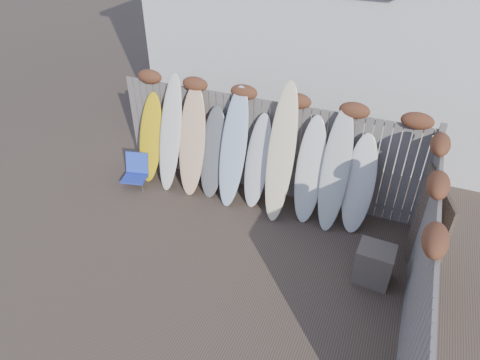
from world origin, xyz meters
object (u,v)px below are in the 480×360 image
at_px(beach_chair, 136,170).
at_px(surfboard_0, 151,138).
at_px(wooden_crate, 374,264).
at_px(lattice_panel, 427,236).

height_order(beach_chair, surfboard_0, surfboard_0).
height_order(beach_chair, wooden_crate, wooden_crate).
relative_size(lattice_panel, surfboard_0, 0.96).
bearing_deg(surfboard_0, beach_chair, -114.21).
xyz_separation_m(beach_chair, lattice_panel, (5.61, -0.58, 0.61)).
height_order(beach_chair, lattice_panel, lattice_panel).
bearing_deg(beach_chair, surfboard_0, 62.05).
distance_m(beach_chair, wooden_crate, 5.05).
relative_size(beach_chair, wooden_crate, 0.99).
xyz_separation_m(beach_chair, surfboard_0, (0.20, 0.38, 0.62)).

